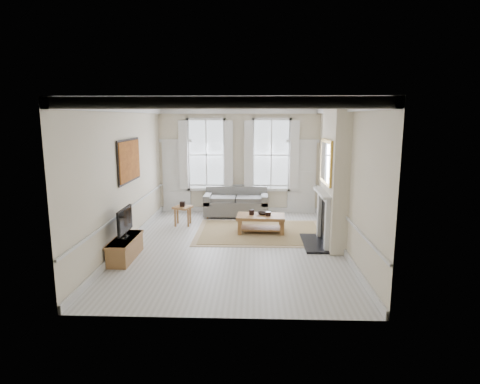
{
  "coord_description": "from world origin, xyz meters",
  "views": [
    {
      "loc": [
        0.5,
        -9.39,
        3.09
      ],
      "look_at": [
        0.15,
        0.49,
        1.25
      ],
      "focal_mm": 30.0,
      "sensor_mm": 36.0,
      "label": 1
    }
  ],
  "objects_px": {
    "sofa": "(236,204)",
    "coffee_table": "(261,218)",
    "side_table": "(183,210)",
    "tv_stand": "(125,248)"
  },
  "relations": [
    {
      "from": "coffee_table",
      "to": "tv_stand",
      "type": "height_order",
      "value": "coffee_table"
    },
    {
      "from": "coffee_table",
      "to": "tv_stand",
      "type": "distance_m",
      "value": 3.73
    },
    {
      "from": "side_table",
      "to": "coffee_table",
      "type": "bearing_deg",
      "value": -17.32
    },
    {
      "from": "sofa",
      "to": "side_table",
      "type": "bearing_deg",
      "value": -140.6
    },
    {
      "from": "side_table",
      "to": "tv_stand",
      "type": "xyz_separation_m",
      "value": [
        -0.77,
        -2.87,
        -0.21
      ]
    },
    {
      "from": "sofa",
      "to": "tv_stand",
      "type": "height_order",
      "value": "sofa"
    },
    {
      "from": "side_table",
      "to": "tv_stand",
      "type": "height_order",
      "value": "side_table"
    },
    {
      "from": "sofa",
      "to": "coffee_table",
      "type": "relative_size",
      "value": 1.5
    },
    {
      "from": "side_table",
      "to": "tv_stand",
      "type": "distance_m",
      "value": 2.98
    },
    {
      "from": "side_table",
      "to": "tv_stand",
      "type": "relative_size",
      "value": 0.45
    }
  ]
}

